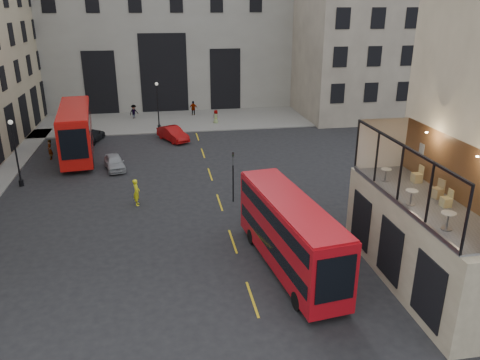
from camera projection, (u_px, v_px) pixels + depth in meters
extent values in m
plane|color=black|center=(292.00, 295.00, 23.17)|extent=(140.00, 140.00, 0.00)
cube|color=black|center=(390.00, 251.00, 23.27)|extent=(0.08, 9.20, 3.00)
cube|color=brown|center=(458.00, 171.00, 22.31)|extent=(0.04, 10.00, 2.90)
cube|color=beige|center=(382.00, 143.00, 26.68)|extent=(3.00, 0.04, 2.90)
cube|color=black|center=(434.00, 143.00, 21.56)|extent=(3.00, 10.00, 0.04)
cube|color=slate|center=(397.00, 201.00, 22.31)|extent=(0.12, 10.00, 0.18)
cube|color=black|center=(404.00, 146.00, 21.33)|extent=(0.12, 10.00, 0.10)
cube|color=beige|center=(422.00, 149.00, 25.20)|extent=(0.04, 0.45, 0.55)
cylinder|color=#FFD899|center=(477.00, 157.00, 19.87)|extent=(0.12, 0.12, 0.05)
cylinder|color=#FFD899|center=(427.00, 132.00, 23.55)|extent=(0.12, 0.12, 0.05)
cube|color=#C3B392|center=(419.00, 244.00, 23.43)|extent=(3.00, 11.00, 4.50)
cube|color=slate|center=(425.00, 202.00, 22.61)|extent=(3.00, 10.00, 0.10)
cube|color=#9A9990|center=(161.00, 39.00, 63.34)|extent=(34.00, 10.00, 18.00)
cube|color=black|center=(164.00, 74.00, 60.12)|extent=(6.00, 0.12, 10.00)
cube|color=black|center=(101.00, 83.00, 59.18)|extent=(4.00, 0.12, 8.00)
cube|color=black|center=(225.00, 80.00, 61.78)|extent=(4.00, 0.12, 8.00)
cube|color=#AB9E8A|center=(360.00, 32.00, 59.68)|extent=(16.00, 18.00, 20.00)
cube|color=slate|center=(159.00, 121.00, 57.15)|extent=(40.00, 12.00, 0.12)
cylinder|color=black|center=(233.00, 184.00, 33.56)|extent=(0.10, 0.10, 2.80)
imported|color=black|center=(233.00, 159.00, 32.88)|extent=(0.16, 0.20, 1.00)
cylinder|color=black|center=(67.00, 135.00, 46.01)|extent=(0.10, 0.10, 2.80)
imported|color=black|center=(64.00, 116.00, 45.34)|extent=(0.16, 0.20, 1.00)
cylinder|color=black|center=(16.00, 156.00, 36.09)|extent=(0.14, 0.14, 5.00)
cylinder|color=black|center=(21.00, 183.00, 36.89)|extent=(0.36, 0.36, 0.50)
sphere|color=silver|center=(10.00, 122.00, 35.15)|extent=(0.36, 0.36, 0.36)
cylinder|color=black|center=(158.00, 108.00, 52.60)|extent=(0.14, 0.14, 5.00)
cylinder|color=black|center=(159.00, 127.00, 53.40)|extent=(0.36, 0.36, 0.50)
sphere|color=silver|center=(157.00, 84.00, 51.66)|extent=(0.36, 0.36, 0.36)
cube|color=#AE0C15|center=(290.00, 233.00, 24.78)|extent=(3.54, 10.29, 3.58)
cube|color=black|center=(289.00, 241.00, 24.96)|extent=(3.51, 9.75, 0.73)
cube|color=black|center=(290.00, 214.00, 24.39)|extent=(3.51, 9.75, 0.73)
cube|color=#AE0C15|center=(291.00, 201.00, 24.14)|extent=(3.43, 10.08, 0.11)
cylinder|color=black|center=(252.00, 237.00, 27.98)|extent=(0.37, 0.94, 0.92)
cylinder|color=black|center=(283.00, 232.00, 28.55)|extent=(0.37, 0.94, 0.92)
cylinder|color=black|center=(297.00, 301.00, 21.95)|extent=(0.37, 0.94, 0.92)
cylinder|color=black|center=(337.00, 293.00, 22.52)|extent=(0.37, 0.94, 0.92)
cube|color=red|center=(76.00, 130.00, 43.42)|extent=(3.95, 11.81, 4.11)
cube|color=black|center=(77.00, 136.00, 43.62)|extent=(3.92, 11.19, 0.84)
cube|color=black|center=(74.00, 117.00, 42.97)|extent=(3.92, 11.19, 0.84)
cube|color=red|center=(73.00, 108.00, 42.68)|extent=(3.82, 11.57, 0.13)
cylinder|color=black|center=(67.00, 141.00, 47.11)|extent=(0.41, 1.08, 1.05)
cylinder|color=black|center=(92.00, 139.00, 47.75)|extent=(0.41, 1.08, 1.05)
cylinder|color=black|center=(63.00, 165.00, 40.16)|extent=(0.41, 1.08, 1.05)
cylinder|color=black|center=(92.00, 162.00, 40.80)|extent=(0.41, 1.08, 1.05)
imported|color=#96999D|center=(115.00, 162.00, 40.43)|extent=(2.28, 3.98, 1.28)
imported|color=#930909|center=(173.00, 134.00, 48.81)|extent=(3.40, 4.68, 1.47)
imported|color=black|center=(90.00, 136.00, 48.35)|extent=(2.92, 4.98, 1.36)
imported|color=gray|center=(254.00, 214.00, 31.02)|extent=(1.84, 1.18, 0.91)
imported|color=yellow|center=(136.00, 192.00, 33.17)|extent=(0.49, 0.73, 1.94)
imported|color=gray|center=(74.00, 127.00, 50.65)|extent=(1.15, 1.04, 1.94)
imported|color=gray|center=(134.00, 112.00, 57.63)|extent=(1.37, 1.25, 1.84)
imported|color=gray|center=(193.00, 109.00, 59.39)|extent=(1.13, 0.51, 1.91)
imported|color=gray|center=(216.00, 117.00, 55.54)|extent=(0.97, 0.92, 1.67)
imported|color=gray|center=(50.00, 150.00, 42.93)|extent=(0.52, 0.72, 1.84)
cylinder|color=beige|center=(449.00, 213.00, 19.50)|extent=(0.62, 0.62, 0.04)
cylinder|color=slate|center=(448.00, 221.00, 19.63)|extent=(0.08, 0.08, 0.72)
cylinder|color=slate|center=(446.00, 229.00, 19.76)|extent=(0.45, 0.45, 0.03)
cylinder|color=beige|center=(412.00, 191.00, 21.94)|extent=(0.58, 0.58, 0.04)
cylinder|color=slate|center=(411.00, 198.00, 22.07)|extent=(0.08, 0.08, 0.68)
cylinder|color=slate|center=(410.00, 204.00, 22.19)|extent=(0.43, 0.43, 0.03)
cylinder|color=beige|center=(386.00, 169.00, 24.89)|extent=(0.55, 0.55, 0.04)
cylinder|color=slate|center=(386.00, 175.00, 25.01)|extent=(0.07, 0.07, 0.64)
cylinder|color=slate|center=(385.00, 181.00, 25.13)|extent=(0.40, 0.40, 0.03)
cube|color=#D4C07A|center=(446.00, 202.00, 21.91)|extent=(0.42, 0.42, 0.45)
cube|color=#D4C07A|center=(451.00, 193.00, 21.79)|extent=(0.04, 0.42, 0.40)
cube|color=tan|center=(437.00, 193.00, 22.90)|extent=(0.56, 0.56, 0.49)
cube|color=tan|center=(442.00, 183.00, 22.81)|extent=(0.15, 0.46, 0.44)
cube|color=#D0B778|center=(417.00, 178.00, 24.87)|extent=(0.46, 0.46, 0.49)
cube|color=#D0B778|center=(421.00, 169.00, 24.74)|extent=(0.04, 0.46, 0.44)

